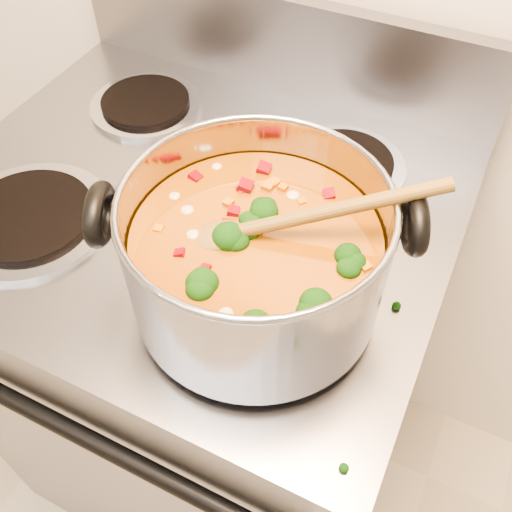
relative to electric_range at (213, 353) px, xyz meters
The scene contains 4 objects.
electric_range is the anchor object (origin of this frame).
stockpot 0.58m from the electric_range, 39.57° to the right, with size 0.35×0.29×0.17m.
wooden_spoon 0.63m from the electric_range, 35.84° to the right, with size 0.26×0.15×0.10m.
cooktop_crumbs 0.54m from the electric_range, 35.06° to the right, with size 0.38×0.34×0.01m.
Camera 1 is at (0.39, 0.66, 1.49)m, focal length 40.00 mm.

